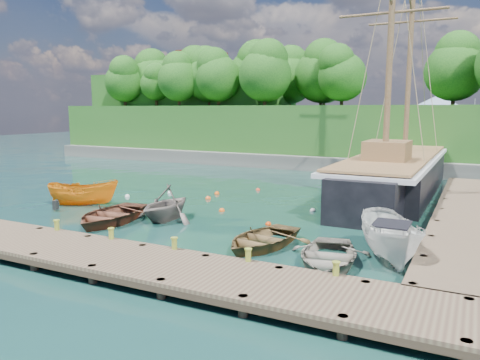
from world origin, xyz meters
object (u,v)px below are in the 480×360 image
at_px(rowboat_2, 262,246).
at_px(rowboat_3, 327,265).
at_px(rowboat_0, 111,222).
at_px(rowboat_1, 166,220).
at_px(motorboat_orange, 84,205).
at_px(cabin_boat_white, 390,260).
at_px(schooner, 395,177).

relative_size(rowboat_2, rowboat_3, 1.00).
xyz_separation_m(rowboat_0, rowboat_1, (2.19, 1.70, 0.00)).
bearing_deg(rowboat_2, motorboat_orange, 175.69).
relative_size(rowboat_2, cabin_boat_white, 0.88).
height_order(rowboat_0, cabin_boat_white, cabin_boat_white).
bearing_deg(schooner, cabin_boat_white, -81.11).
distance_m(rowboat_1, rowboat_2, 6.66).
bearing_deg(rowboat_0, schooner, 43.30).
bearing_deg(rowboat_3, rowboat_1, 151.17).
distance_m(rowboat_3, cabin_boat_white, 2.52).
relative_size(rowboat_1, cabin_boat_white, 0.75).
bearing_deg(rowboat_2, cabin_boat_white, 14.74).
bearing_deg(rowboat_1, rowboat_2, -18.59).
bearing_deg(rowboat_0, motorboat_orange, 140.90).
bearing_deg(rowboat_3, schooner, 79.95).
relative_size(rowboat_0, rowboat_2, 1.13).
xyz_separation_m(rowboat_1, schooner, (9.27, 13.07, 1.12)).
relative_size(rowboat_1, rowboat_3, 0.85).
bearing_deg(schooner, rowboat_3, -88.83).
relative_size(rowboat_0, motorboat_orange, 1.18).
distance_m(cabin_boat_white, schooner, 14.79).
distance_m(rowboat_0, rowboat_3, 11.72).
xyz_separation_m(rowboat_0, rowboat_3, (11.64, -1.40, 0.00)).
height_order(rowboat_0, motorboat_orange, motorboat_orange).
relative_size(rowboat_2, schooner, 0.16).
relative_size(rowboat_2, motorboat_orange, 1.04).
height_order(rowboat_0, rowboat_3, rowboat_0).
xyz_separation_m(rowboat_1, rowboat_2, (6.34, -2.06, 0.00)).
bearing_deg(rowboat_2, rowboat_0, -173.93).
bearing_deg(cabin_boat_white, motorboat_orange, 149.99).
relative_size(rowboat_3, cabin_boat_white, 0.88).
bearing_deg(cabin_boat_white, rowboat_0, 158.37).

